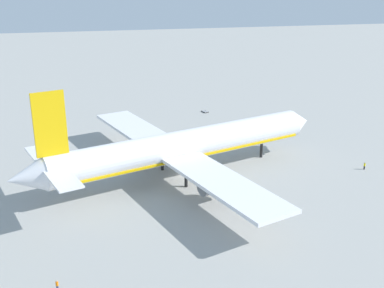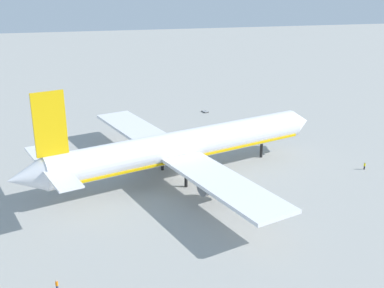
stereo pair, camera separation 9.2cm
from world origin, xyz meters
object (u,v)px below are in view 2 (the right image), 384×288
at_px(baggage_cart_0, 205,111).
at_px(traffic_cone_0, 272,118).
at_px(ground_worker_0, 57,285).
at_px(ground_worker_5, 365,166).
at_px(traffic_cone_1, 289,111).
at_px(airliner, 181,147).

bearing_deg(baggage_cart_0, traffic_cone_0, -35.04).
bearing_deg(ground_worker_0, traffic_cone_0, 49.01).
distance_m(baggage_cart_0, ground_worker_5, 59.90).
height_order(baggage_cart_0, traffic_cone_1, traffic_cone_1).
xyz_separation_m(airliner, ground_worker_0, (-25.69, -35.39, -6.07)).
bearing_deg(traffic_cone_1, traffic_cone_0, -143.65).
bearing_deg(ground_worker_0, traffic_cone_1, 47.71).
distance_m(airliner, traffic_cone_0, 52.33).
relative_size(traffic_cone_0, traffic_cone_1, 1.00).
relative_size(ground_worker_5, traffic_cone_1, 3.04).
bearing_deg(ground_worker_5, traffic_cone_1, 85.67).
relative_size(airliner, traffic_cone_0, 131.19).
bearing_deg(ground_worker_0, airliner, 54.02).
xyz_separation_m(baggage_cart_0, traffic_cone_1, (26.83, -6.10, 0.01)).
bearing_deg(baggage_cart_0, ground_worker_0, -117.77).
height_order(baggage_cart_0, ground_worker_0, ground_worker_0).
bearing_deg(ground_worker_5, baggage_cart_0, 112.69).
bearing_deg(ground_worker_5, airliner, 171.76).
bearing_deg(airliner, ground_worker_0, -125.98).
height_order(airliner, ground_worker_5, airliner).
distance_m(ground_worker_5, traffic_cone_1, 49.30).
xyz_separation_m(ground_worker_0, ground_worker_5, (67.65, 29.32, -0.01)).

